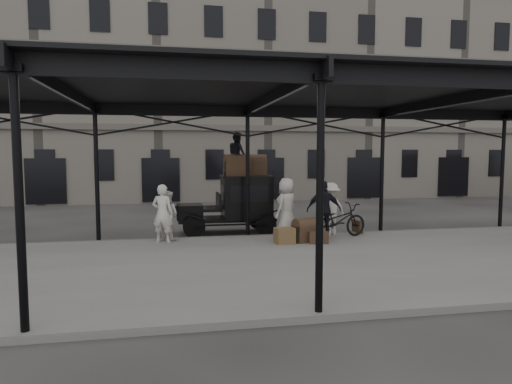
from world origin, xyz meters
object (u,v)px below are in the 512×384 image
at_px(taxi, 238,201).
at_px(porter_official, 324,210).
at_px(porter_left, 163,213).
at_px(steamer_trunk_platform, 307,231).
at_px(bicycle, 338,221).
at_px(steamer_trunk_roof_near, 237,167).

relative_size(taxi, porter_official, 1.86).
height_order(porter_left, steamer_trunk_platform, porter_left).
bearing_deg(porter_official, bicycle, -156.48).
bearing_deg(taxi, porter_left, -143.14).
bearing_deg(steamer_trunk_platform, taxi, 106.35).
bearing_deg(taxi, steamer_trunk_platform, -55.93).
bearing_deg(porter_left, steamer_trunk_roof_near, -125.69).
distance_m(taxi, bicycle, 3.89).
xyz_separation_m(taxi, bicycle, (3.09, -2.33, -0.47)).
xyz_separation_m(bicycle, steamer_trunk_platform, (-1.22, -0.43, -0.26)).
xyz_separation_m(porter_official, bicycle, (0.55, 0.13, -0.40)).
xyz_separation_m(porter_official, steamer_trunk_roof_near, (-2.62, 2.21, 1.38)).
xyz_separation_m(taxi, porter_left, (-2.75, -2.06, -0.11)).
bearing_deg(steamer_trunk_roof_near, porter_official, -45.57).
relative_size(porter_left, porter_official, 0.96).
bearing_deg(porter_left, steamer_trunk_platform, -168.49).
height_order(taxi, bicycle, taxi).
bearing_deg(bicycle, porter_official, 88.66).
bearing_deg(steamer_trunk_platform, porter_left, 153.67).
bearing_deg(steamer_trunk_roof_near, bicycle, -38.71).
bearing_deg(porter_official, steamer_trunk_platform, 33.92).
bearing_deg(taxi, bicycle, -37.03).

